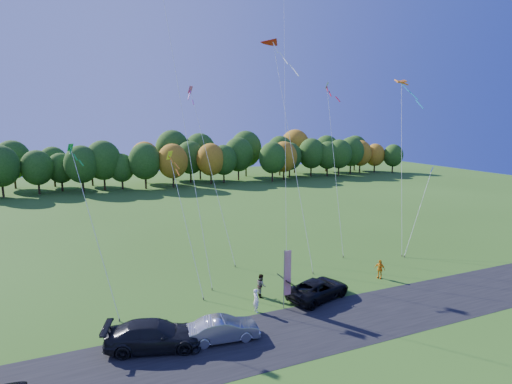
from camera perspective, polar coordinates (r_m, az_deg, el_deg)
name	(u,v)px	position (r m, az deg, el deg)	size (l,w,h in m)	color
ground	(288,301)	(29.93, 4.60, -15.24)	(160.00, 160.00, 0.00)	#2E5717
asphalt_strip	(317,327)	(26.83, 8.72, -18.50)	(90.00, 6.00, 0.01)	black
tree_line	(160,186)	(80.98, -13.49, 0.78)	(116.00, 12.00, 10.00)	#1E4711
black_suv	(318,289)	(30.34, 8.88, -13.50)	(2.36, 5.12, 1.42)	black
silver_sedan	(223,329)	(24.98, -4.70, -18.92)	(1.47, 4.22, 1.39)	#9B9CA0
dark_truck_a	(154,335)	(24.80, -14.34, -19.18)	(2.24, 5.52, 1.60)	black
person_tailgate_a	(256,300)	(28.00, 0.00, -15.22)	(0.60, 0.39, 1.64)	white
person_tailgate_b	(261,285)	(30.22, 0.74, -13.17)	(0.83, 0.65, 1.71)	gray
person_east	(380,269)	(34.95, 17.26, -10.45)	(0.92, 0.38, 1.58)	orange
feather_flag	(287,272)	(27.88, 4.42, -11.37)	(0.56, 0.07, 4.25)	#999999
kite_delta_blue	(180,99)	(33.55, -10.77, 12.96)	(3.34, 10.62, 29.17)	#4C3F33
kite_parafoil_orange	(285,83)	(42.49, 4.13, 15.32)	(7.84, 14.10, 33.74)	#4C3F33
kite_delta_red	(290,136)	(37.31, 4.84, 8.03)	(2.44, 10.78, 21.90)	#4C3F33
kite_parafoil_rainbow	(402,163)	(42.97, 20.10, 3.92)	(5.92, 6.76, 17.47)	#4C3F33
kite_diamond_yellow	(185,222)	(30.75, -10.07, -4.21)	(1.70, 5.84, 10.81)	#4C3F33
kite_diamond_green	(94,229)	(29.31, -22.19, -4.89)	(2.76, 6.23, 11.48)	#4C3F33
kite_diamond_white	(335,166)	(39.96, 11.18, 3.63)	(1.75, 6.15, 17.02)	#4C3F33
kite_diamond_pink	(212,173)	(37.21, -6.35, 2.67)	(2.51, 7.81, 16.46)	#4C3F33
kite_diamond_blue_low	(419,211)	(42.88, 22.23, -2.51)	(6.29, 3.49, 8.35)	#4C3F33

